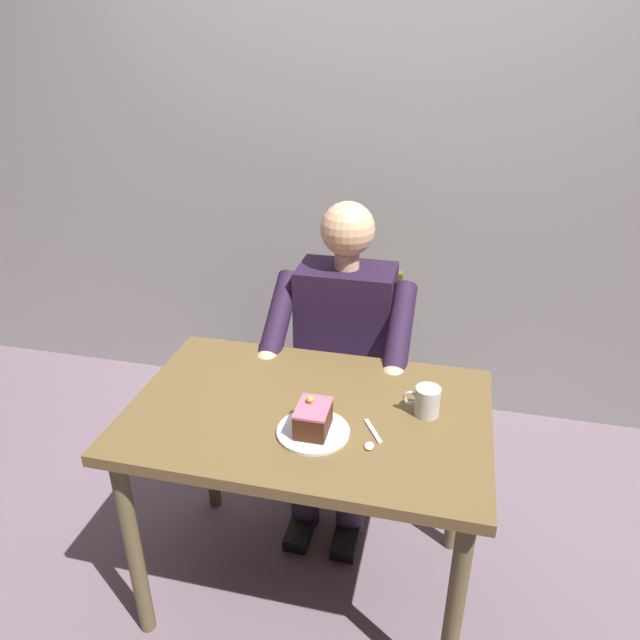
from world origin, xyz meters
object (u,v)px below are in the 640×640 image
at_px(seated_person, 341,359).
at_px(dessert_spoon, 371,439).
at_px(coffee_cup, 427,401).
at_px(cake_slice, 313,418).
at_px(chair, 349,368).
at_px(dining_table, 308,435).

distance_m(seated_person, dessert_spoon, 0.65).
relative_size(coffee_cup, dessert_spoon, 0.79).
xyz_separation_m(seated_person, coffee_cup, (-0.34, 0.45, 0.16)).
distance_m(seated_person, coffee_cup, 0.59).
bearing_deg(cake_slice, seated_person, -86.05).
relative_size(seated_person, dessert_spoon, 8.80).
bearing_deg(chair, coffee_cup, 118.93).
bearing_deg(dining_table, cake_slice, 111.34).
bearing_deg(cake_slice, dining_table, -68.66).
bearing_deg(coffee_cup, chair, -61.07).
relative_size(cake_slice, coffee_cup, 1.11).
bearing_deg(chair, seated_person, 90.00).
bearing_deg(seated_person, dessert_spoon, 108.70).
bearing_deg(dessert_spoon, seated_person, -71.30).
bearing_deg(seated_person, chair, -90.00).
height_order(seated_person, dessert_spoon, seated_person).
relative_size(dining_table, seated_person, 0.88).
distance_m(chair, coffee_cup, 0.77).
bearing_deg(dining_table, seated_person, -90.00).
bearing_deg(dessert_spoon, cake_slice, 1.96).
height_order(dining_table, seated_person, seated_person).
bearing_deg(coffee_cup, seated_person, -52.53).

